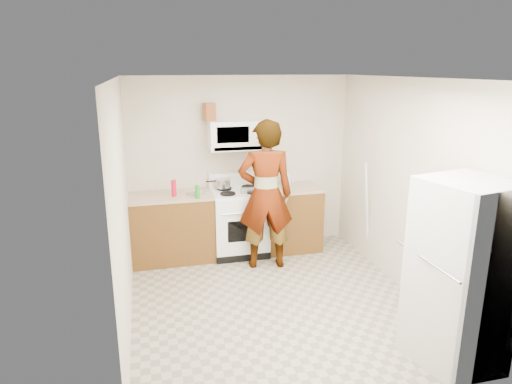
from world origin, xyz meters
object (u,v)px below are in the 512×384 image
object	(u,v)px
microwave	(236,135)
kettle	(287,180)
saucepan	(223,183)
gas_range	(239,221)
fridge	(461,274)
person	(266,195)

from	to	relation	value
microwave	kettle	size ratio (longest dim) A/B	4.68
microwave	saucepan	xyz separation A→B (m)	(-0.20, 0.03, -0.69)
gas_range	fridge	bearing A→B (deg)	-64.55
fridge	microwave	bearing A→B (deg)	102.30
gas_range	fridge	size ratio (longest dim) A/B	0.66
microwave	saucepan	bearing A→B (deg)	172.29
person	kettle	bearing A→B (deg)	-120.69
gas_range	kettle	world-z (taller)	gas_range
gas_range	kettle	xyz separation A→B (m)	(0.75, 0.14, 0.53)
fridge	saucepan	distance (m)	3.45
gas_range	person	world-z (taller)	person
microwave	person	xyz separation A→B (m)	(0.25, -0.64, -0.71)
kettle	saucepan	xyz separation A→B (m)	(-0.95, 0.01, -0.00)
person	kettle	xyz separation A→B (m)	(0.50, 0.65, 0.02)
microwave	fridge	xyz separation A→B (m)	(1.38, -3.04, -0.85)
gas_range	microwave	distance (m)	1.22
fridge	person	bearing A→B (deg)	103.06
gas_range	microwave	size ratio (longest dim) A/B	1.49
gas_range	saucepan	world-z (taller)	gas_range
microwave	kettle	distance (m)	1.02
gas_range	person	distance (m)	0.76
microwave	saucepan	size ratio (longest dim) A/B	3.48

